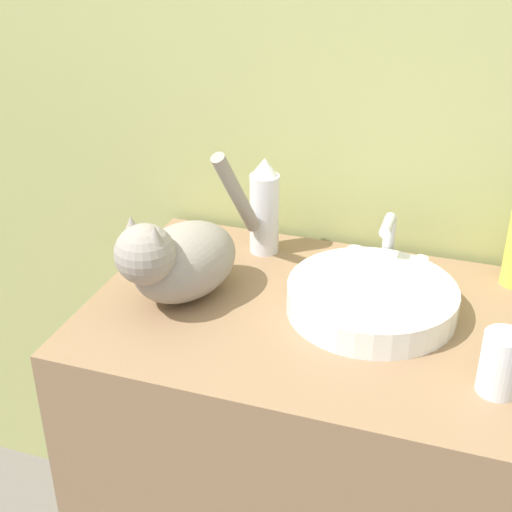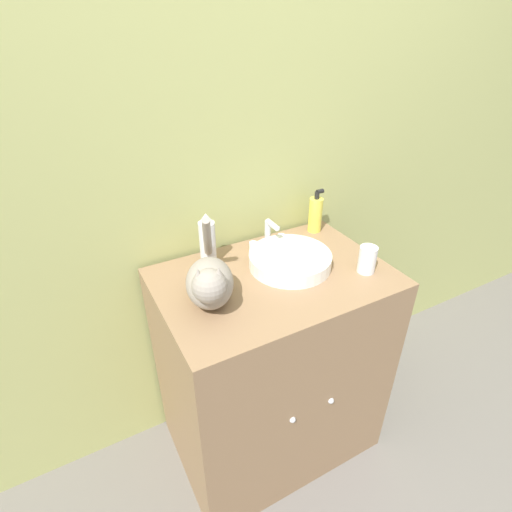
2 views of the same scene
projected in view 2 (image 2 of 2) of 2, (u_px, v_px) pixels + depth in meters
ground_plane at (303, 487)px, 1.69m from camera, size 8.00×8.00×0.00m
wall_back at (232, 158)px, 1.49m from camera, size 6.00×0.05×2.50m
vanity_cabinet at (272, 366)px, 1.66m from camera, size 0.84×0.58×0.91m
sink_basin at (290, 260)px, 1.47m from camera, size 0.30×0.30×0.05m
faucet at (268, 236)px, 1.58m from camera, size 0.16×0.09×0.12m
cat at (210, 282)px, 1.25m from camera, size 0.22×0.35×0.25m
soap_bottle at (315, 214)px, 1.68m from camera, size 0.06×0.06×0.19m
spray_bottle at (207, 240)px, 1.45m from camera, size 0.06×0.06×0.20m
cup at (367, 259)px, 1.43m from camera, size 0.06×0.06×0.10m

